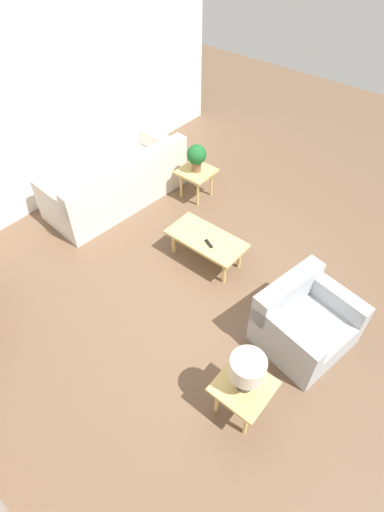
{
  "coord_description": "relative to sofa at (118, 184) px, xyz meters",
  "views": [
    {
      "loc": [
        -1.93,
        2.64,
        3.91
      ],
      "look_at": [
        0.16,
        0.11,
        0.55
      ],
      "focal_mm": 28.0,
      "sensor_mm": 36.0,
      "label": 1
    }
  ],
  "objects": [
    {
      "name": "ground_plane",
      "position": [
        -2.16,
        0.53,
        -0.31
      ],
      "size": [
        14.0,
        14.0,
        0.0
      ],
      "primitive_type": "plane",
      "color": "brown"
    },
    {
      "name": "table_lamp",
      "position": [
        -3.38,
        1.55,
        0.46
      ],
      "size": [
        0.32,
        0.32,
        0.44
      ],
      "color": "#333333",
      "rests_on": "side_table_lamp"
    },
    {
      "name": "side_table_lamp",
      "position": [
        -3.38,
        1.55,
        0.09
      ],
      "size": [
        0.5,
        0.5,
        0.47
      ],
      "color": "tan",
      "rests_on": "ground_plane"
    },
    {
      "name": "remote_control",
      "position": [
        -1.93,
        0.23,
        0.1
      ],
      "size": [
        0.16,
        0.1,
        0.02
      ],
      "color": "black",
      "rests_on": "coffee_table"
    },
    {
      "name": "wall_right",
      "position": [
        0.9,
        0.53,
        1.04
      ],
      "size": [
        0.12,
        7.2,
        2.7
      ],
      "color": "white",
      "rests_on": "ground_plane"
    },
    {
      "name": "potted_plant",
      "position": [
        -0.84,
        -0.87,
        0.42
      ],
      "size": [
        0.3,
        0.3,
        0.42
      ],
      "color": "brown",
      "rests_on": "side_table_plant"
    },
    {
      "name": "side_table_plant",
      "position": [
        -0.84,
        -0.87,
        0.09
      ],
      "size": [
        0.5,
        0.5,
        0.47
      ],
      "color": "tan",
      "rests_on": "ground_plane"
    },
    {
      "name": "armchair",
      "position": [
        -3.42,
        0.45,
        -0.01
      ],
      "size": [
        1.01,
        1.08,
        0.75
      ],
      "rotation": [
        0.0,
        0.0,
        -1.76
      ],
      "color": "#A8ADB2",
      "rests_on": "ground_plane"
    },
    {
      "name": "coffee_table",
      "position": [
        -1.84,
        0.15,
        0.04
      ],
      "size": [
        1.03,
        0.51,
        0.39
      ],
      "color": "tan",
      "rests_on": "ground_plane"
    },
    {
      "name": "sofa",
      "position": [
        0.0,
        0.0,
        0.0
      ],
      "size": [
        1.08,
        2.25,
        0.83
      ],
      "rotation": [
        0.0,
        0.0,
        1.5
      ],
      "color": "silver",
      "rests_on": "ground_plane"
    }
  ]
}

